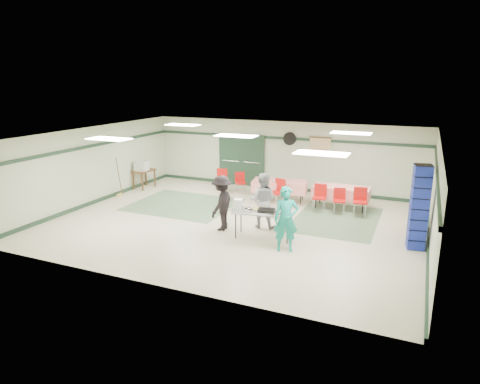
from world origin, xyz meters
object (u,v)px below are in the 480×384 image
at_px(chair_a, 339,198).
at_px(serving_table, 264,213).
at_px(crate_stack_blue_b, 419,209).
at_px(volunteer_grey, 263,200).
at_px(broom, 119,176).
at_px(chair_loose_a, 240,180).
at_px(chair_b, 320,195).
at_px(crate_stack_blue_a, 419,207).
at_px(crate_stack_red, 418,216).
at_px(dining_table_b, 280,186).
at_px(printer_table, 144,172).
at_px(chair_loose_b, 221,178).
at_px(volunteer_teal, 286,219).
at_px(volunteer_dark, 222,203).
at_px(chair_d, 278,189).
at_px(dining_table_a, 341,192).
at_px(chair_c, 360,199).
at_px(office_printer, 142,166).

bearing_deg(chair_a, serving_table, -127.74).
relative_size(serving_table, crate_stack_blue_b, 0.98).
bearing_deg(volunteer_grey, broom, -17.34).
bearing_deg(chair_loose_a, chair_b, -52.00).
height_order(chair_b, crate_stack_blue_a, crate_stack_blue_a).
xyz_separation_m(serving_table, crate_stack_red, (3.92, 2.19, -0.21)).
xyz_separation_m(dining_table_b, printer_table, (-5.63, -0.37, 0.07)).
distance_m(chair_loose_b, crate_stack_red, 7.37).
height_order(volunteer_teal, volunteer_dark, volunteer_teal).
distance_m(chair_b, chair_d, 1.46).
bearing_deg(chair_loose_b, dining_table_a, -9.84).
bearing_deg(chair_loose_a, crate_stack_red, -51.96).
xyz_separation_m(chair_b, printer_table, (-7.23, 0.20, 0.09)).
bearing_deg(printer_table, chair_a, 4.21).
relative_size(volunteer_teal, chair_c, 1.85).
bearing_deg(dining_table_b, volunteer_teal, -79.76).
bearing_deg(volunteer_teal, dining_table_a, 60.39).
bearing_deg(serving_table, crate_stack_blue_a, 5.12).
relative_size(volunteer_dark, chair_a, 1.93).
bearing_deg(printer_table, dining_table_a, 8.37).
bearing_deg(dining_table_b, crate_stack_blue_a, -41.14).
height_order(volunteer_teal, dining_table_b, volunteer_teal).
bearing_deg(crate_stack_blue_b, broom, 177.70).
relative_size(volunteer_grey, chair_loose_a, 2.03).
bearing_deg(office_printer, volunteer_grey, -30.56).
distance_m(chair_c, crate_stack_blue_a, 2.92).
distance_m(volunteer_grey, chair_b, 2.61).
bearing_deg(crate_stack_blue_a, chair_b, 143.66).
distance_m(crate_stack_blue_a, crate_stack_blue_b, 0.66).
relative_size(chair_b, crate_stack_red, 0.90).
height_order(serving_table, volunteer_dark, volunteer_dark).
distance_m(dining_table_a, crate_stack_red, 2.89).
bearing_deg(volunteer_teal, crate_stack_blue_a, 4.47).
distance_m(dining_table_b, chair_d, 0.58).
bearing_deg(chair_loose_b, volunteer_dark, -70.26).
height_order(volunteer_teal, chair_a, volunteer_teal).
bearing_deg(crate_stack_blue_a, dining_table_b, 148.86).
bearing_deg(chair_d, dining_table_a, 37.18).
bearing_deg(chair_c, crate_stack_blue_a, -62.06).
xyz_separation_m(serving_table, dining_table_b, (-0.75, 3.69, -0.14)).
relative_size(chair_c, broom, 0.62).
bearing_deg(chair_b, volunteer_grey, -120.66).
height_order(volunteer_dark, chair_loose_a, volunteer_dark).
relative_size(chair_a, crate_stack_red, 0.84).
relative_size(volunteer_grey, dining_table_a, 0.88).
distance_m(dining_table_a, chair_b, 0.82).
distance_m(serving_table, volunteer_teal, 1.07).
xyz_separation_m(volunteer_dark, printer_table, (-5.02, 3.18, -0.17)).
distance_m(dining_table_b, office_printer, 5.66).
relative_size(chair_c, chair_loose_b, 1.00).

